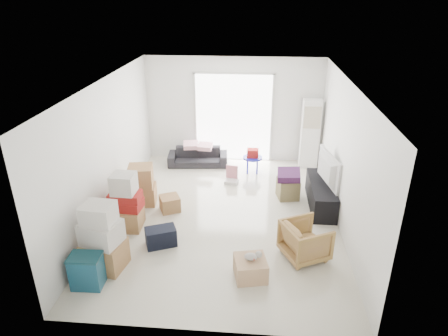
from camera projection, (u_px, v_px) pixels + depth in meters
name	position (u px, v px, depth m)	size (l,w,h in m)	color
room_shell	(224.00, 154.00, 7.54)	(4.98, 6.48, 3.18)	beige
sliding_door	(233.00, 114.00, 10.28)	(2.10, 0.04, 2.33)	white
ac_tower	(310.00, 134.00, 9.99)	(0.45, 0.30, 1.75)	white
tv_console	(321.00, 194.00, 8.36)	(0.47, 1.56, 0.52)	black
television	(322.00, 180.00, 8.23)	(1.13, 0.65, 0.15)	black
sofa	(198.00, 154.00, 10.31)	(1.52, 0.44, 0.59)	#232328
pillow_left	(191.00, 141.00, 10.20)	(0.38, 0.30, 0.12)	#F5B3C2
pillow_right	(205.00, 142.00, 10.11)	(0.36, 0.29, 0.12)	#F5B3C2
armchair	(305.00, 239.00, 6.71)	(0.69, 0.65, 0.71)	#9C6F45
storage_bins	(87.00, 271.00, 6.07)	(0.49, 0.35, 0.56)	navy
box_stack_a	(102.00, 240.00, 6.39)	(0.72, 0.64, 1.17)	#AF824F
box_stack_b	(126.00, 205.00, 7.52)	(0.63, 0.57, 1.12)	#AF824F
box_stack_c	(141.00, 186.00, 8.40)	(0.62, 0.57, 0.85)	#AF824F
loose_box	(170.00, 203.00, 8.22)	(0.38, 0.38, 0.32)	#AF824F
duffel_bag	(161.00, 237.00, 7.10)	(0.53, 0.32, 0.34)	black
ottoman	(288.00, 188.00, 8.71)	(0.44, 0.44, 0.44)	olive
blanket	(289.00, 177.00, 8.59)	(0.48, 0.48, 0.14)	#421E4C
kids_table	(253.00, 156.00, 9.83)	(0.48, 0.48, 0.61)	#181DB3
toy_walker	(232.00, 178.00, 9.44)	(0.34, 0.31, 0.40)	silver
wood_crate	(250.00, 268.00, 6.31)	(0.49, 0.49, 0.33)	tan
plush_bunny	(253.00, 256.00, 6.22)	(0.28, 0.16, 0.14)	#B2ADA8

